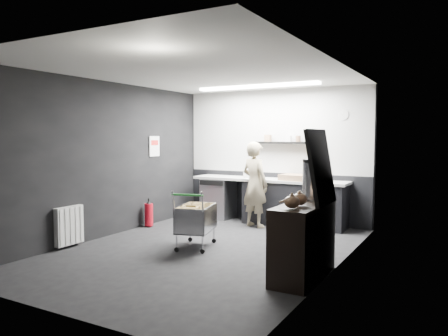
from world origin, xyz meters
The scene contains 22 objects.
floor centered at (0.00, 0.00, 0.00)m, with size 5.50×5.50×0.00m, color black.
ceiling centered at (0.00, 0.00, 2.70)m, with size 5.50×5.50×0.00m, color silver.
wall_back centered at (0.00, 2.75, 1.35)m, with size 5.50×5.50×0.00m, color black.
wall_front centered at (0.00, -2.75, 1.35)m, with size 5.50×5.50×0.00m, color black.
wall_left centered at (-2.00, 0.00, 1.35)m, with size 5.50×5.50×0.00m, color black.
wall_right centered at (2.00, 0.00, 1.35)m, with size 5.50×5.50×0.00m, color black.
kitchen_wall_panel centered at (0.00, 2.73, 1.85)m, with size 3.95×0.02×1.70m, color #B4B4AF.
dado_panel centered at (0.00, 2.73, 0.50)m, with size 3.95×0.02×1.00m, color black.
floating_shelf centered at (0.20, 2.62, 1.62)m, with size 1.20×0.22×0.04m, color black.
wall_clock centered at (1.40, 2.72, 2.15)m, with size 0.20×0.20×0.03m, color silver.
poster centered at (-1.98, 1.30, 1.55)m, with size 0.02×0.30×0.40m, color white.
poster_red_band centered at (-1.98, 1.30, 1.62)m, with size 0.01×0.22×0.10m, color red.
radiator centered at (-1.94, -0.90, 0.35)m, with size 0.10×0.50×0.60m, color silver.
ceiling_strip centered at (0.00, 1.85, 2.67)m, with size 2.40×0.20×0.04m, color white.
prep_counter centered at (0.14, 2.42, 0.46)m, with size 3.20×0.61×0.90m.
person centered at (-0.08, 1.97, 0.82)m, with size 0.60×0.39×1.65m, color beige.
shopping_cart centered at (-0.22, 0.10, 0.43)m, with size 0.69×0.95×0.90m.
sideboard centered at (1.76, -0.48, 0.58)m, with size 0.52×1.23×1.84m.
fire_extinguisher centered at (-1.85, 0.94, 0.26)m, with size 0.16×0.16×0.53m.
cardboard_box centered at (0.61, 2.37, 0.96)m, with size 0.57×0.43×0.11m, color #94704F.
pink_tub centered at (-0.35, 2.42, 0.99)m, with size 0.18×0.18×0.18m, color silver.
white_container centered at (-0.41, 2.37, 0.99)m, with size 0.20×0.15×0.18m, color silver.
Camera 1 is at (3.49, -5.60, 1.75)m, focal length 35.00 mm.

